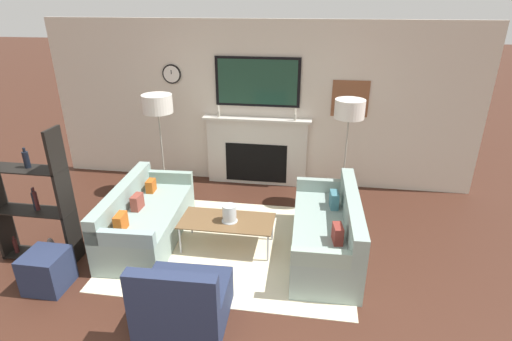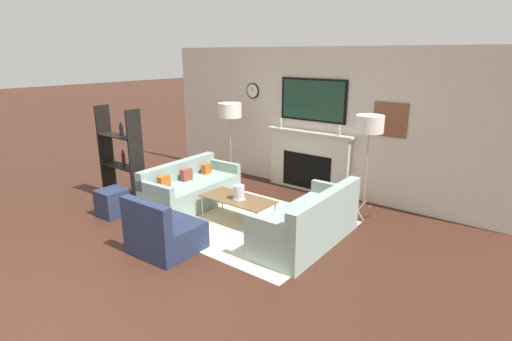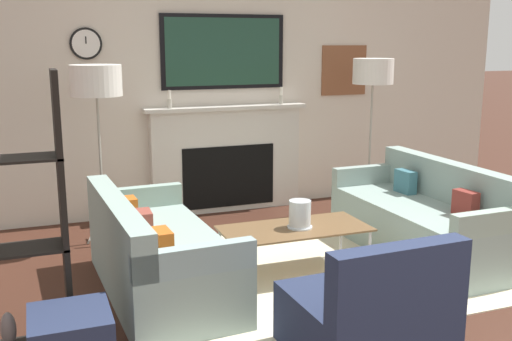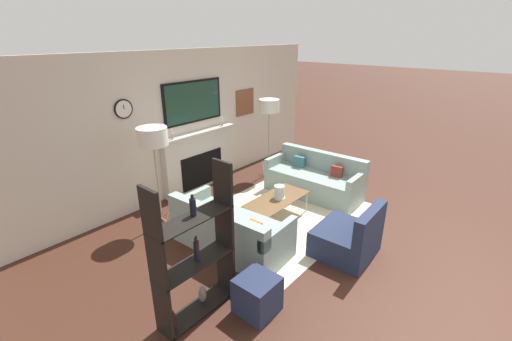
{
  "view_description": "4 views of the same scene",
  "coord_description": "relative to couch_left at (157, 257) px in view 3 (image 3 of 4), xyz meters",
  "views": [
    {
      "loc": [
        0.95,
        -1.33,
        2.99
      ],
      "look_at": [
        0.21,
        3.53,
        0.85
      ],
      "focal_mm": 28.0,
      "sensor_mm": 36.0,
      "label": 1
    },
    {
      "loc": [
        3.78,
        -1.51,
        2.59
      ],
      "look_at": [
        0.08,
        3.21,
        0.82
      ],
      "focal_mm": 28.0,
      "sensor_mm": 36.0,
      "label": 2
    },
    {
      "loc": [
        -1.99,
        -1.24,
        1.85
      ],
      "look_at": [
        -0.26,
        3.34,
        0.8
      ],
      "focal_mm": 42.0,
      "sensor_mm": 36.0,
      "label": 3
    },
    {
      "loc": [
        -4.22,
        -0.07,
        2.95
      ],
      "look_at": [
        0.02,
        3.49,
        0.73
      ],
      "focal_mm": 24.0,
      "sensor_mm": 36.0,
      "label": 4
    }
  ],
  "objects": [
    {
      "name": "fireplace_wall",
      "position": [
        1.19,
        2.08,
        0.93
      ],
      "size": [
        7.09,
        0.28,
        2.7
      ],
      "color": "beige",
      "rests_on": "ground_plane"
    },
    {
      "name": "area_rug",
      "position": [
        1.19,
        0.0,
        -0.28
      ],
      "size": [
        3.01,
        2.3,
        0.01
      ],
      "color": "beige",
      "rests_on": "ground_plane"
    },
    {
      "name": "couch_left",
      "position": [
        0.0,
        0.0,
        0.0
      ],
      "size": [
        0.88,
        1.79,
        0.75
      ],
      "color": "#8BA29A",
      "rests_on": "ground_plane"
    },
    {
      "name": "couch_right",
      "position": [
        2.39,
        0.0,
        0.01
      ],
      "size": [
        0.81,
        1.85,
        0.81
      ],
      "color": "#8BA29A",
      "rests_on": "ground_plane"
    },
    {
      "name": "armchair",
      "position": [
        0.98,
        -1.4,
        -0.03
      ],
      "size": [
        0.86,
        0.81,
        0.8
      ],
      "color": "#242D49",
      "rests_on": "ground_plane"
    },
    {
      "name": "coffee_table",
      "position": [
        1.11,
        -0.03,
        0.09
      ],
      "size": [
        1.19,
        0.56,
        0.39
      ],
      "color": "brown",
      "rests_on": "ground_plane"
    },
    {
      "name": "hurricane_candle",
      "position": [
        1.15,
        -0.04,
        0.21
      ],
      "size": [
        0.2,
        0.2,
        0.22
      ],
      "color": "silver",
      "rests_on": "coffee_table"
    },
    {
      "name": "floor_lamp_left",
      "position": [
        -0.23,
        1.33,
        1.21
      ],
      "size": [
        0.46,
        0.46,
        1.66
      ],
      "color": "#9E998E",
      "rests_on": "ground_plane"
    },
    {
      "name": "floor_lamp_right",
      "position": [
        2.62,
        1.33,
        1.24
      ],
      "size": [
        0.43,
        0.43,
        1.69
      ],
      "color": "#9E998E",
      "rests_on": "ground_plane"
    }
  ]
}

